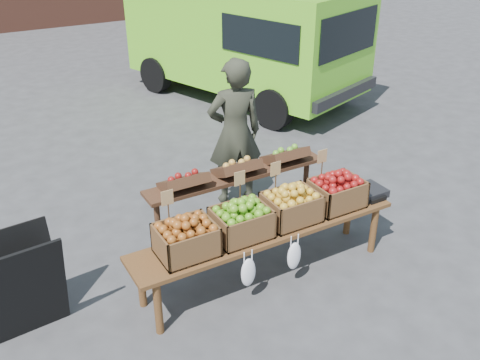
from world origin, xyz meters
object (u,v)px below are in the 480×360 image
delivery_van (243,42)px  chalkboard_sign (24,285)px  crate_russet_pears (241,223)px  crate_green_apples (336,193)px  vendor (235,133)px  crate_golden_apples (186,240)px  back_table (237,197)px  display_bench (266,252)px  crate_red_apples (291,207)px  weighing_scale (368,192)px

delivery_van → chalkboard_sign: bearing=-155.7°
crate_russet_pears → crate_green_apples: size_ratio=1.00×
vendor → crate_golden_apples: size_ratio=3.57×
delivery_van → back_table: delivery_van is taller
delivery_van → back_table: size_ratio=2.17×
crate_golden_apples → display_bench: bearing=0.0°
display_bench → crate_russet_pears: size_ratio=5.40×
delivery_van → vendor: size_ratio=2.56×
delivery_van → crate_russet_pears: size_ratio=9.13×
delivery_van → crate_red_apples: (-2.29, -4.83, -0.31)m
back_table → chalkboard_sign: bearing=-171.6°
vendor → crate_golden_apples: bearing=61.4°
chalkboard_sign → vendor: bearing=17.1°
crate_russet_pears → chalkboard_sign: bearing=168.1°
vendor → weighing_scale: 1.68m
delivery_van → weighing_scale: delivery_van is taller
back_table → crate_red_apples: 0.77m
back_table → display_bench: back_table is taller
crate_russet_pears → crate_red_apples: (0.55, 0.00, 0.00)m
crate_green_apples → crate_golden_apples: bearing=180.0°
crate_russet_pears → back_table: bearing=63.2°
back_table → delivery_van: bearing=58.9°
delivery_van → back_table: 4.82m
crate_golden_apples → crate_green_apples: 1.65m
crate_golden_apples → crate_red_apples: bearing=0.0°
chalkboard_sign → weighing_scale: bearing=-11.9°
crate_golden_apples → weighing_scale: size_ratio=1.47×
crate_red_apples → vendor: bearing=81.6°
back_table → crate_russet_pears: (-0.36, -0.72, 0.19)m
delivery_van → crate_green_apples: delivery_van is taller
chalkboard_sign → display_bench: bearing=-15.7°
display_bench → crate_red_apples: 0.51m
display_bench → weighing_scale: (1.25, 0.00, 0.33)m
chalkboard_sign → crate_red_apples: chalkboard_sign is taller
vendor → chalkboard_sign: bearing=35.6°
crate_golden_apples → weighing_scale: (2.08, 0.00, -0.10)m
vendor → crate_russet_pears: bearing=75.7°
crate_russet_pears → delivery_van: bearing=59.6°
chalkboard_sign → crate_red_apples: size_ratio=1.90×
delivery_van → crate_russet_pears: (-2.84, -4.83, -0.31)m
crate_russet_pears → weighing_scale: (1.52, 0.00, -0.10)m
delivery_van → crate_golden_apples: 5.91m
crate_russet_pears → vendor: bearing=62.5°
back_table → crate_russet_pears: back_table is taller
back_table → crate_russet_pears: 0.83m
vendor → display_bench: 1.67m
vendor → crate_green_apples: 1.52m
crate_russet_pears → crate_green_apples: 1.10m
chalkboard_sign → crate_red_apples: 2.45m
weighing_scale → display_bench: bearing=180.0°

